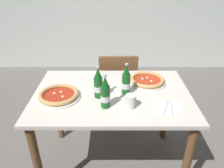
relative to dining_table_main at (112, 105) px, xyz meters
The scene contains 10 objects.
ground_plane 0.64m from the dining_table_main, ahead, with size 8.00×8.00×0.00m, color slate.
dining_table_main is the anchor object (origin of this frame).
chair_behind_table 0.63m from the dining_table_main, 84.44° to the left, with size 0.41×0.41×0.85m.
pizza_margherita_near 0.42m from the dining_table_main, behind, with size 0.32×0.32×0.04m.
pizza_marinara_far 0.37m from the dining_table_main, 29.80° to the left, with size 0.31×0.31×0.04m.
beer_bottle_left 0.29m from the dining_table_main, 103.60° to the right, with size 0.07×0.07×0.25m.
beer_bottle_center 0.25m from the dining_table_main, 150.88° to the right, with size 0.07×0.07×0.25m.
beer_bottle_right 0.24m from the dining_table_main, ahead, with size 0.07×0.07×0.25m.
napkin_with_cutlery 0.46m from the dining_table_main, 27.81° to the right, with size 0.22×0.22×0.01m.
paper_cup 0.28m from the dining_table_main, 56.11° to the right, with size 0.07×0.07×0.10m, color white.
Camera 1 is at (-0.00, -1.44, 1.62)m, focal length 34.84 mm.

